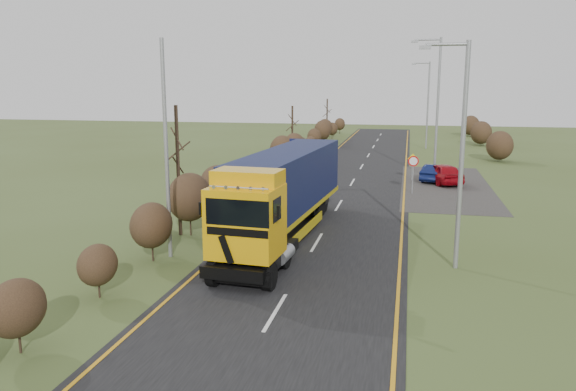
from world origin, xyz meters
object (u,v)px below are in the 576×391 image
(car_red_hatchback, at_px, (442,173))
(speed_sign, at_px, (413,167))
(lorry, at_px, (283,190))
(streetlight_near, at_px, (460,147))
(car_blue_sedan, at_px, (435,173))

(car_red_hatchback, height_order, speed_sign, speed_sign)
(lorry, distance_m, streetlight_near, 8.19)
(lorry, bearing_deg, speed_sign, 69.05)
(car_blue_sedan, xyz_separation_m, streetlight_near, (-0.14, -20.17, 4.07))
(lorry, relative_size, car_blue_sedan, 3.91)
(car_red_hatchback, bearing_deg, car_blue_sedan, -84.76)
(streetlight_near, bearing_deg, car_blue_sedan, 89.61)
(speed_sign, bearing_deg, car_blue_sedan, 72.54)
(lorry, xyz_separation_m, car_blue_sedan, (7.49, 17.48, -1.67))
(streetlight_near, height_order, speed_sign, streetlight_near)
(car_blue_sedan, bearing_deg, lorry, 83.94)
(car_red_hatchback, relative_size, streetlight_near, 0.50)
(streetlight_near, xyz_separation_m, speed_sign, (-1.50, 14.98, -2.94))
(car_red_hatchback, distance_m, speed_sign, 4.85)
(lorry, bearing_deg, car_red_hatchback, 68.89)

